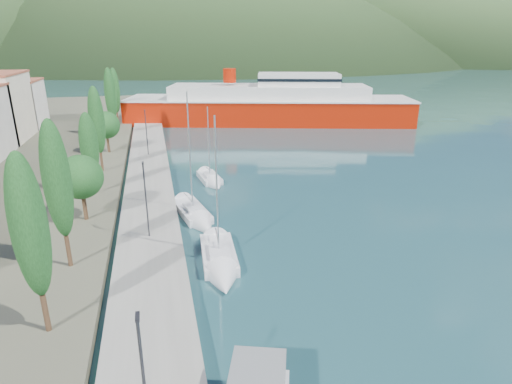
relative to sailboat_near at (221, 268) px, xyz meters
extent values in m
plane|color=#224B52|center=(4.10, 112.47, -0.32)|extent=(1400.00, 1400.00, 0.00)
cube|color=gray|center=(-4.90, 18.47, 0.08)|extent=(5.00, 88.00, 0.80)
cone|color=slate|center=(424.10, 592.47, 69.68)|extent=(640.00, 640.00, 140.00)
cone|color=#355229|center=(264.10, 372.47, 44.68)|extent=(420.00, 420.00, 90.00)
cube|color=white|center=(-27.90, 58.47, 4.38)|extent=(9.00, 10.00, 8.00)
cube|color=#9E5138|center=(-27.90, 58.47, 8.53)|extent=(9.20, 10.20, 0.30)
cylinder|color=#47301E|center=(-10.29, -5.06, 1.49)|extent=(0.30, 0.30, 2.21)
ellipsoid|color=#1E4F1F|center=(-10.29, -5.06, 6.52)|extent=(1.80, 1.80, 7.85)
cylinder|color=#47301E|center=(-10.29, 2.22, 1.52)|extent=(0.30, 0.30, 2.28)
ellipsoid|color=#1E4F1F|center=(-10.29, 2.22, 6.70)|extent=(1.80, 1.80, 8.08)
cylinder|color=#47301E|center=(-10.29, 10.69, 1.57)|extent=(0.36, 0.36, 2.38)
sphere|color=#1E4F1F|center=(-10.29, 10.69, 4.28)|extent=(3.81, 3.81, 3.81)
cylinder|color=#47301E|center=(-10.29, 17.71, 1.30)|extent=(0.30, 0.30, 1.84)
ellipsoid|color=#1E4F1F|center=(-10.29, 17.71, 5.47)|extent=(1.80, 1.80, 6.51)
cylinder|color=#47301E|center=(-10.29, 25.97, 1.49)|extent=(0.30, 0.30, 2.21)
ellipsoid|color=#1E4F1F|center=(-10.29, 25.97, 6.51)|extent=(1.80, 1.80, 7.84)
cylinder|color=#47301E|center=(-10.29, 35.28, 1.55)|extent=(0.36, 0.36, 2.35)
sphere|color=#1E4F1F|center=(-10.29, 35.28, 4.23)|extent=(3.75, 3.75, 3.75)
cylinder|color=#47301E|center=(-10.29, 46.87, 1.58)|extent=(0.30, 0.30, 2.39)
ellipsoid|color=#1E4F1F|center=(-10.29, 46.87, 7.01)|extent=(1.80, 1.80, 8.47)
cylinder|color=#47301E|center=(-10.29, 56.52, 1.51)|extent=(0.30, 0.30, 2.27)
ellipsoid|color=#1E4F1F|center=(-10.29, 56.52, 6.66)|extent=(1.80, 1.80, 8.03)
cube|color=#2D2D33|center=(-4.90, -13.81, 6.48)|extent=(0.15, 0.50, 0.12)
cylinder|color=#2D2D33|center=(-4.90, 5.63, 3.48)|extent=(0.12, 0.12, 6.00)
cube|color=#2D2D33|center=(-4.90, 5.88, 6.48)|extent=(0.15, 0.50, 0.12)
cylinder|color=#2D2D33|center=(-4.90, 32.29, 3.48)|extent=(0.12, 0.12, 6.00)
cube|color=#2D2D33|center=(-4.90, 32.54, 6.48)|extent=(0.15, 0.50, 0.12)
cube|color=slate|center=(-0.44, -12.69, 2.29)|extent=(3.11, 3.38, 0.10)
cube|color=silver|center=(0.12, 2.02, -0.05)|extent=(2.83, 6.16, 0.96)
cube|color=silver|center=(0.10, 1.62, 0.59)|extent=(1.62, 2.50, 0.37)
cylinder|color=silver|center=(0.10, 1.62, 5.52)|extent=(0.12, 0.12, 10.17)
cone|color=silver|center=(-0.11, -1.83, -0.05)|extent=(2.63, 2.96, 2.46)
cube|color=silver|center=(-1.00, 11.35, -0.07)|extent=(3.47, 6.57, 0.88)
cube|color=silver|center=(-0.92, 10.95, 0.51)|extent=(1.83, 2.72, 0.34)
cylinder|color=silver|center=(-0.92, 10.95, 5.75)|extent=(0.12, 0.12, 10.77)
cone|color=silver|center=(-0.20, 7.44, -0.07)|extent=(2.79, 3.31, 2.25)
cube|color=silver|center=(2.02, 21.34, -0.10)|extent=(2.63, 4.91, 0.80)
cube|color=silver|center=(2.06, 21.03, 0.44)|extent=(1.46, 2.02, 0.31)
cylinder|color=silver|center=(2.06, 21.03, 4.32)|extent=(0.12, 0.12, 8.03)
cone|color=silver|center=(2.40, 18.37, -0.10)|extent=(2.31, 2.43, 2.05)
cube|color=#AB1804|center=(18.49, 55.70, 1.77)|extent=(56.23, 25.54, 5.33)
cube|color=silver|center=(18.49, 55.70, 4.44)|extent=(56.69, 25.97, 0.29)
cube|color=silver|center=(18.49, 55.70, 5.58)|extent=(39.22, 19.16, 2.85)
cube|color=silver|center=(24.00, 54.20, 8.15)|extent=(16.77, 10.89, 2.28)
cylinder|color=#AB1804|center=(11.15, 57.70, 8.81)|extent=(2.47, 2.47, 2.66)
camera|label=1|loc=(-3.85, -26.57, 15.29)|focal=30.00mm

